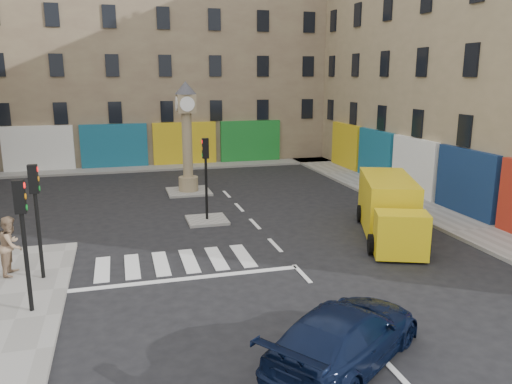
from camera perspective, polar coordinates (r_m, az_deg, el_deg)
name	(u,v)px	position (r m, az deg, el deg)	size (l,w,h in m)	color
ground	(313,285)	(16.24, 6.54, -10.56)	(120.00, 120.00, 0.00)	black
sidewalk_right	(392,195)	(28.50, 15.32, -0.37)	(2.60, 30.00, 0.15)	gray
sidewalk_far	(145,168)	(36.56, -12.59, 2.69)	(32.00, 2.40, 0.15)	gray
island_near	(207,220)	(22.98, -5.61, -3.21)	(1.80, 1.80, 0.12)	gray
island_far	(189,192)	(28.73, -7.69, 0.06)	(2.40, 2.40, 0.12)	gray
building_right	(504,48)	(31.53, 26.47, 14.54)	(10.00, 30.00, 16.00)	#9A8665
building_far	(135,50)	(41.83, -13.65, 15.52)	(32.00, 10.00, 17.00)	#897B5B
traffic_light_left_near	(23,225)	(14.71, -25.12, -3.45)	(0.28, 0.22, 3.70)	black
traffic_light_left_far	(36,203)	(17.00, -23.85, -1.21)	(0.28, 0.22, 3.70)	black
traffic_light_island	(206,166)	(22.40, -5.76, 3.01)	(0.28, 0.22, 3.70)	black
clock_pillar	(187,130)	(28.14, -7.91, 6.99)	(1.20, 1.20, 6.10)	#9A8665
navy_sedan	(345,335)	(12.06, 10.15, -15.79)	(1.99, 4.90, 1.42)	black
yellow_van	(389,208)	(21.40, 14.99, -1.79)	(4.11, 6.66, 2.33)	yellow
pedestrian_tan	(11,245)	(18.15, -26.19, -5.49)	(0.95, 0.74, 1.95)	#95775C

